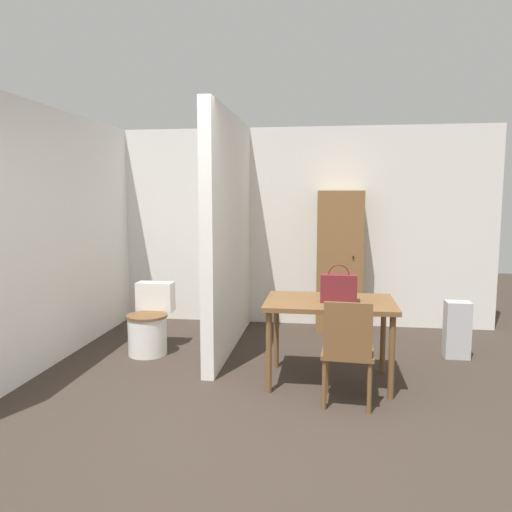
# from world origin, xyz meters

# --- Properties ---
(ground_plane) EXTENTS (16.00, 16.00, 0.00)m
(ground_plane) POSITION_xyz_m (0.00, 0.00, 0.00)
(ground_plane) COLOR #382D26
(wall_back) EXTENTS (5.20, 0.12, 2.50)m
(wall_back) POSITION_xyz_m (0.00, 3.30, 1.25)
(wall_back) COLOR white
(wall_back) RESTS_ON ground_plane
(wall_left) EXTENTS (0.12, 4.24, 2.50)m
(wall_left) POSITION_xyz_m (-2.16, 1.62, 1.25)
(wall_left) COLOR white
(wall_left) RESTS_ON ground_plane
(partition_wall) EXTENTS (0.12, 2.14, 2.50)m
(partition_wall) POSITION_xyz_m (-0.51, 2.18, 1.25)
(partition_wall) COLOR white
(partition_wall) RESTS_ON ground_plane
(dining_table) EXTENTS (1.12, 0.75, 0.74)m
(dining_table) POSITION_xyz_m (0.57, 1.24, 0.66)
(dining_table) COLOR brown
(dining_table) RESTS_ON ground_plane
(wooden_chair) EXTENTS (0.43, 0.43, 0.86)m
(wooden_chair) POSITION_xyz_m (0.71, 0.74, 0.47)
(wooden_chair) COLOR brown
(wooden_chair) RESTS_ON ground_plane
(toilet) EXTENTS (0.42, 0.57, 0.72)m
(toilet) POSITION_xyz_m (-1.31, 1.83, 0.30)
(toilet) COLOR white
(toilet) RESTS_ON ground_plane
(handbag) EXTENTS (0.31, 0.13, 0.33)m
(handbag) POSITION_xyz_m (0.64, 1.19, 0.86)
(handbag) COLOR maroon
(handbag) RESTS_ON dining_table
(wooden_cabinet) EXTENTS (0.55, 0.43, 1.71)m
(wooden_cabinet) POSITION_xyz_m (0.69, 3.02, 0.85)
(wooden_cabinet) COLOR brown
(wooden_cabinet) RESTS_ON ground_plane
(space_heater) EXTENTS (0.24, 0.19, 0.58)m
(space_heater) POSITION_xyz_m (1.87, 2.10, 0.29)
(space_heater) COLOR #BCBCC1
(space_heater) RESTS_ON ground_plane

